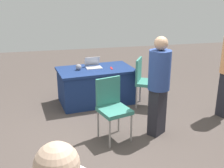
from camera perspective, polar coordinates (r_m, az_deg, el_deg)
name	(u,v)px	position (r m, az deg, el deg)	size (l,w,h in m)	color
ground_plane	(111,137)	(4.52, -0.14, -10.98)	(14.40, 14.40, 0.00)	#4C423D
table_foreground	(96,85)	(5.77, -3.34, -0.27)	(1.62, 1.06, 0.72)	navy
chair_near_front	(112,105)	(4.29, 0.03, -4.32)	(0.55, 0.55, 0.97)	#9E9993
chair_tucked_right	(145,79)	(5.54, 6.76, 1.00)	(0.60, 0.60, 0.98)	#9E9993
person_attendee_standing	(159,82)	(4.35, 9.65, 0.36)	(0.47, 0.47, 1.60)	#26262D
laptop_silver	(93,66)	(5.75, -3.89, 3.79)	(0.33, 0.31, 0.21)	silver
yarn_ball	(79,67)	(5.60, -6.92, 3.49)	(0.12, 0.12, 0.12)	gray
scissors_red	(111,68)	(5.68, -0.11, 3.28)	(0.18, 0.04, 0.01)	red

